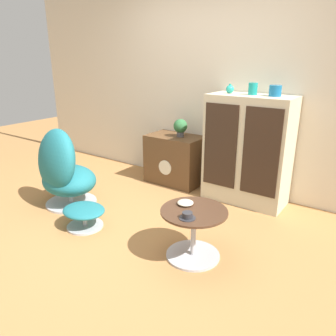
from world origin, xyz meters
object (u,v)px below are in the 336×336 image
(vase_inner_left, at_px, (253,89))
(teacup, at_px, (187,216))
(vase_inner_right, at_px, (275,91))
(sideboard, at_px, (248,150))
(potted_plant, at_px, (180,127))
(bowl, at_px, (185,203))
(ottoman, at_px, (84,213))
(egg_chair, at_px, (63,171))
(vase_leftmost, at_px, (230,89))
(coffee_table, at_px, (193,231))
(tv_console, at_px, (175,159))

(vase_inner_left, distance_m, teacup, 1.75)
(vase_inner_right, bearing_deg, sideboard, -179.09)
(potted_plant, xyz_separation_m, bowl, (0.92, -1.33, -0.32))
(bowl, bearing_deg, ottoman, -166.92)
(egg_chair, height_order, vase_inner_left, vase_inner_left)
(sideboard, relative_size, teacup, 9.36)
(vase_inner_left, bearing_deg, egg_chair, -140.51)
(vase_leftmost, distance_m, potted_plant, 0.84)
(vase_leftmost, relative_size, teacup, 0.80)
(coffee_table, distance_m, teacup, 0.26)
(vase_leftmost, bearing_deg, potted_plant, 179.72)
(ottoman, height_order, vase_leftmost, vase_leftmost)
(vase_leftmost, bearing_deg, vase_inner_left, 0.00)
(teacup, bearing_deg, ottoman, -178.02)
(ottoman, height_order, teacup, teacup)
(tv_console, height_order, potted_plant, potted_plant)
(vase_leftmost, distance_m, teacup, 1.78)
(tv_console, bearing_deg, ottoman, -91.53)
(egg_chair, bearing_deg, vase_inner_right, 35.62)
(vase_leftmost, xyz_separation_m, vase_inner_left, (0.27, 0.00, 0.02))
(coffee_table, relative_size, potted_plant, 2.44)
(tv_console, xyz_separation_m, potted_plant, (0.08, 0.00, 0.46))
(egg_chair, xyz_separation_m, coffee_table, (1.73, -0.03, -0.17))
(vase_leftmost, relative_size, vase_inner_left, 0.82)
(tv_console, height_order, coffee_table, tv_console)
(sideboard, relative_size, vase_leftmost, 11.75)
(tv_console, xyz_separation_m, coffee_table, (1.12, -1.37, -0.08))
(tv_console, height_order, vase_leftmost, vase_leftmost)
(ottoman, bearing_deg, coffee_table, 9.45)
(vase_inner_left, height_order, bowl, vase_inner_left)
(ottoman, bearing_deg, egg_chair, 158.59)
(coffee_table, bearing_deg, vase_leftmost, 105.39)
(vase_inner_left, relative_size, potted_plant, 0.56)
(vase_inner_right, xyz_separation_m, teacup, (-0.11, -1.52, -0.84))
(sideboard, relative_size, tv_console, 1.69)
(egg_chair, bearing_deg, teacup, -5.98)
(ottoman, bearing_deg, vase_inner_left, 56.14)
(coffee_table, relative_size, vase_leftmost, 5.30)
(sideboard, bearing_deg, coffee_table, -85.52)
(sideboard, xyz_separation_m, bowl, (-0.01, -1.32, -0.16))
(teacup, bearing_deg, vase_leftmost, 104.93)
(teacup, xyz_separation_m, bowl, (-0.14, 0.20, -0.00))
(tv_console, bearing_deg, sideboard, -0.38)
(sideboard, relative_size, coffee_table, 2.21)
(tv_console, relative_size, teacup, 5.55)
(vase_inner_right, xyz_separation_m, potted_plant, (-1.17, 0.00, -0.52))
(ottoman, relative_size, teacup, 3.38)
(sideboard, distance_m, vase_inner_right, 0.72)
(sideboard, relative_size, vase_inner_right, 9.72)
(ottoman, relative_size, vase_leftmost, 4.24)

